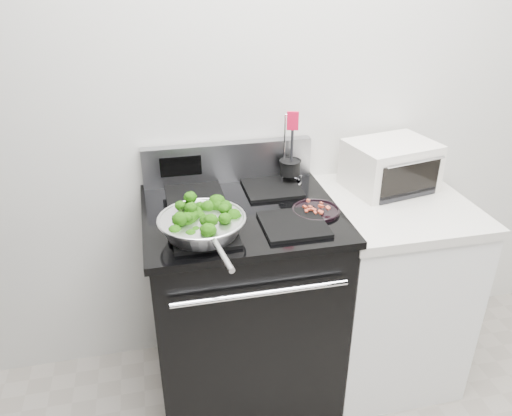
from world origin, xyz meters
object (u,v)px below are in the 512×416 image
object	(u,v)px
gas_range	(242,302)
skillet	(202,225)
utensil_holder	(290,171)
bacon_plate	(316,208)
toaster_oven	(390,165)

from	to	relation	value
gas_range	skillet	xyz separation A→B (m)	(-0.18, -0.18, 0.51)
gas_range	utensil_holder	world-z (taller)	utensil_holder
gas_range	bacon_plate	world-z (taller)	gas_range
skillet	utensil_holder	bearing A→B (deg)	33.43
gas_range	toaster_oven	bearing A→B (deg)	10.77
utensil_holder	toaster_oven	world-z (taller)	utensil_holder
gas_range	skillet	distance (m)	0.57
gas_range	skillet	bearing A→B (deg)	-134.25
skillet	bacon_plate	world-z (taller)	skillet
bacon_plate	gas_range	bearing A→B (deg)	163.99
gas_range	toaster_oven	size ratio (longest dim) A/B	2.70
toaster_oven	skillet	bearing A→B (deg)	-171.53
toaster_oven	utensil_holder	bearing A→B (deg)	159.35
utensil_holder	skillet	bearing A→B (deg)	-120.97
skillet	toaster_oven	size ratio (longest dim) A/B	1.22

